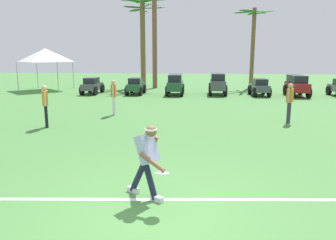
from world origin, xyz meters
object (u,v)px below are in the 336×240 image
(teammate_deep, at_px, (114,94))
(palm_tree_left_of_centre, at_px, (143,39))
(frisbee_in_flight, at_px, (162,173))
(palm_tree_far_left, at_px, (143,34))
(parked_car_slot_d, at_px, (218,83))
(frisbee_thrower, at_px, (147,157))
(parked_car_slot_c, at_px, (175,84))
(teammate_near_sideline, at_px, (45,102))
(event_tent, at_px, (45,55))
(parked_car_slot_e, at_px, (259,87))
(parked_car_slot_b, at_px, (136,86))
(parked_car_slot_f, at_px, (297,85))
(parked_car_slot_a, at_px, (92,86))
(teammate_midfield, at_px, (290,99))
(palm_tree_far_right, at_px, (253,39))
(palm_tree_right_of_centre, at_px, (154,34))

(teammate_deep, distance_m, palm_tree_left_of_centre, 13.18)
(frisbee_in_flight, height_order, palm_tree_far_left, palm_tree_far_left)
(parked_car_slot_d, bearing_deg, frisbee_in_flight, -96.91)
(frisbee_thrower, distance_m, parked_car_slot_c, 15.92)
(teammate_near_sideline, relative_size, event_tent, 0.50)
(teammate_near_sideline, xyz_separation_m, parked_car_slot_e, (9.63, 10.21, -0.38))
(parked_car_slot_b, distance_m, parked_car_slot_f, 10.46)
(teammate_near_sideline, distance_m, event_tent, 13.75)
(frisbee_thrower, distance_m, parked_car_slot_e, 16.69)
(parked_car_slot_a, xyz_separation_m, parked_car_slot_b, (2.99, 0.04, 0.00))
(teammate_deep, height_order, parked_car_slot_e, teammate_deep)
(parked_car_slot_c, height_order, parked_car_slot_f, same)
(parked_car_slot_a, height_order, parked_car_slot_c, parked_car_slot_c)
(frisbee_thrower, xyz_separation_m, event_tent, (-10.27, 18.13, 1.78))
(frisbee_thrower, relative_size, teammate_midfield, 0.91)
(parked_car_slot_f, height_order, palm_tree_far_right, palm_tree_far_right)
(parked_car_slot_e, xyz_separation_m, palm_tree_far_right, (0.30, 5.18, 3.24))
(parked_car_slot_e, xyz_separation_m, palm_tree_far_left, (-8.54, 6.10, 3.70))
(parked_car_slot_b, height_order, parked_car_slot_f, parked_car_slot_f)
(frisbee_in_flight, xyz_separation_m, parked_car_slot_b, (-3.45, 16.44, -0.11))
(palm_tree_far_left, bearing_deg, palm_tree_left_of_centre, -85.05)
(palm_tree_left_of_centre, relative_size, event_tent, 2.12)
(frisbee_thrower, relative_size, parked_car_slot_a, 0.64)
(parked_car_slot_c, xyz_separation_m, palm_tree_right_of_centre, (-1.88, 4.24, 3.48))
(teammate_deep, relative_size, parked_car_slot_f, 0.65)
(parked_car_slot_c, height_order, palm_tree_right_of_centre, palm_tree_right_of_centre)
(parked_car_slot_d, relative_size, palm_tree_right_of_centre, 0.33)
(teammate_near_sideline, relative_size, parked_car_slot_c, 0.65)
(teammate_near_sideline, height_order, palm_tree_far_left, palm_tree_far_left)
(palm_tree_left_of_centre, bearing_deg, palm_tree_far_right, -0.63)
(teammate_near_sideline, height_order, parked_car_slot_b, teammate_near_sideline)
(palm_tree_left_of_centre, bearing_deg, teammate_near_sideline, -94.26)
(parked_car_slot_e, relative_size, palm_tree_far_right, 0.36)
(parked_car_slot_a, relative_size, palm_tree_far_left, 0.31)
(parked_car_slot_a, relative_size, parked_car_slot_f, 0.92)
(teammate_deep, relative_size, parked_car_slot_d, 0.66)
(parked_car_slot_e, relative_size, palm_tree_left_of_centre, 0.34)
(parked_car_slot_c, bearing_deg, frisbee_in_flight, -87.25)
(palm_tree_far_left, xyz_separation_m, palm_tree_left_of_centre, (0.07, -0.83, -0.41))
(palm_tree_far_right, bearing_deg, teammate_near_sideline, -122.81)
(teammate_near_sideline, relative_size, teammate_deep, 1.00)
(frisbee_in_flight, distance_m, teammate_midfield, 8.82)
(parked_car_slot_f, xyz_separation_m, palm_tree_far_left, (-10.86, 6.25, 3.55))
(parked_car_slot_a, distance_m, palm_tree_far_right, 12.95)
(parked_car_slot_b, relative_size, palm_tree_far_right, 0.36)
(frisbee_in_flight, height_order, palm_tree_far_right, palm_tree_far_right)
(frisbee_thrower, relative_size, palm_tree_far_right, 0.23)
(frisbee_thrower, bearing_deg, frisbee_in_flight, -55.48)
(teammate_midfield, relative_size, palm_tree_far_right, 0.25)
(teammate_deep, xyz_separation_m, parked_car_slot_f, (10.06, 7.41, -0.22))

